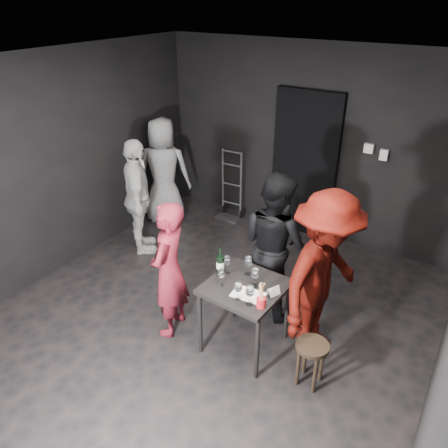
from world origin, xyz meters
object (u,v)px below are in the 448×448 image
Objects in this scene: hand_truck at (231,205)px; woman_black at (275,238)px; wine_bottle at (220,265)px; stool at (311,353)px; breadstick_cup at (261,296)px; bystander_cream at (138,194)px; server_red at (169,270)px; man_maroon at (325,264)px; bystander_grey at (163,167)px; tasting_table at (245,294)px.

woman_black is (1.57, -1.65, 0.70)m from hand_truck.
stool is at bearing -6.70° from wine_bottle.
breadstick_cup is at bearing -20.81° from wine_bottle.
stool is 0.27× the size of bystander_cream.
hand_truck is at bearing -176.92° from server_red.
man_maroon is 1.15× the size of bystander_grey.
hand_truck is 3.27m from breadstick_cup.
tasting_table is (1.63, -2.38, 0.44)m from hand_truck.
wine_bottle is at bearing -63.95° from hand_truck.
stool is at bearing -49.44° from hand_truck.
hand_truck is 2.79m from wine_bottle.
woman_black is 0.75m from wine_bottle.
woman_black is 6.74× the size of breadstick_cup.
wine_bottle is at bearing 176.69° from tasting_table.
man_maroon is 1.20× the size of bystander_cream.
man_maroon is at bearing 55.90° from breadstick_cup.
bystander_cream is at bearing 158.34° from tasting_table.
man_maroon reaches higher than hand_truck.
stool is 0.71m from breadstick_cup.
server_red is 1.54m from man_maroon.
breadstick_cup is at bearing -158.41° from bystander_cream.
hand_truck is at bearing 56.65° from man_maroon.
bystander_grey is at bearing -144.95° from hand_truck.
hand_truck is 1.24m from bystander_grey.
server_red is 1.18m from woman_black.
hand_truck is 2.38m from woman_black.
bystander_grey reaches higher than breadstick_cup.
tasting_table is at bearing -156.57° from bystander_cream.
server_red is at bearing -155.95° from wine_bottle.
man_maroon reaches higher than breadstick_cup.
tasting_table is 2.31m from bystander_cream.
server_red is at bearing -75.05° from hand_truck.
bystander_cream is 6.40× the size of breadstick_cup.
bystander_grey reaches higher than server_red.
breadstick_cup is at bearing -168.96° from stool.
server_red is 1.72m from bystander_cream.
stool is at bearing 78.10° from server_red.
bystander_cream is (-2.90, 0.96, 0.50)m from stool.
bystander_cream is at bearing 155.68° from wine_bottle.
bystander_grey reaches higher than hand_truck.
hand_truck reaches higher than stool.
breadstick_cup is at bearing 74.49° from server_red.
server_red reaches higher than tasting_table.
woman_black reaches higher than bystander_cream.
woman_black is at bearing 71.53° from wine_bottle.
bystander_cream is 2.02m from wine_bottle.
wine_bottle is at bearing 98.83° from server_red.
wine_bottle is at bearing 117.36° from man_maroon.
bystander_grey is (-3.07, 1.40, -0.13)m from man_maroon.
hand_truck is at bearing -168.06° from bystander_grey.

